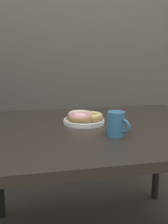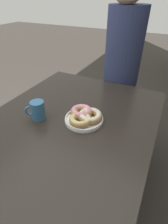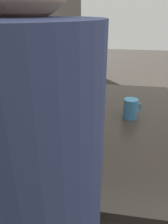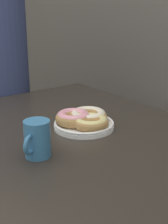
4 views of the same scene
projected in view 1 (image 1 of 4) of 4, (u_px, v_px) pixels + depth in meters
The scene contains 4 objects.
wall_back at pixel (72, 25), 1.92m from camera, with size 8.00×0.05×2.60m.
dining_table at pixel (99, 139), 1.27m from camera, with size 1.24×0.93×0.71m.
donut_plate at pixel (84, 117), 1.31m from camera, with size 0.23×0.24×0.06m.
coffee_mug at pixel (117, 124), 1.09m from camera, with size 0.08×0.10×0.11m.
Camera 1 is at (-0.32, -0.87, 1.06)m, focal length 40.00 mm.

